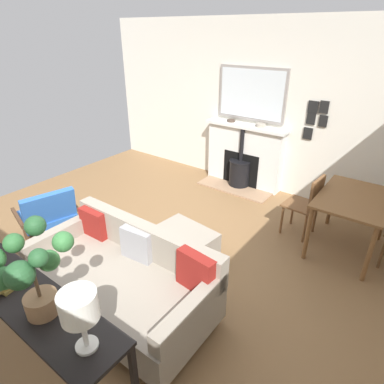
{
  "coord_description": "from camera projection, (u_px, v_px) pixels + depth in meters",
  "views": [
    {
      "loc": [
        2.18,
        2.41,
        2.48
      ],
      "look_at": [
        -0.72,
        0.26,
        0.66
      ],
      "focal_mm": 30.2,
      "sensor_mm": 36.0,
      "label": 1
    }
  ],
  "objects": [
    {
      "name": "book_stack",
      "position": [
        10.0,
        280.0,
        2.43
      ],
      "size": [
        0.27,
        0.18,
        0.08
      ],
      "color": "olive",
      "rests_on": "console_table"
    },
    {
      "name": "dining_chair_near_fireplace",
      "position": [
        308.0,
        202.0,
        4.14
      ],
      "size": [
        0.43,
        0.43,
        0.86
      ],
      "color": "brown",
      "rests_on": "ground"
    },
    {
      "name": "sofa",
      "position": [
        123.0,
        278.0,
        3.1
      ],
      "size": [
        0.93,
        1.85,
        0.79
      ],
      "color": "#B2B2B7",
      "rests_on": "ground"
    },
    {
      "name": "fireplace",
      "position": [
        243.0,
        159.0,
        5.58
      ],
      "size": [
        0.62,
        1.42,
        1.08
      ],
      "color": "#9E7A5B",
      "rests_on": "ground"
    },
    {
      "name": "table_lamp_far_end",
      "position": [
        79.0,
        308.0,
        1.83
      ],
      "size": [
        0.22,
        0.22,
        0.43
      ],
      "color": "white",
      "rests_on": "console_table"
    },
    {
      "name": "potted_plant",
      "position": [
        30.0,
        270.0,
        2.03
      ],
      "size": [
        0.48,
        0.41,
        0.64
      ],
      "color": "#99704C",
      "rests_on": "console_table"
    },
    {
      "name": "console_table",
      "position": [
        33.0,
        307.0,
        2.36
      ],
      "size": [
        0.41,
        1.74,
        0.75
      ],
      "color": "black",
      "rests_on": "ground"
    },
    {
      "name": "mantel_bowl_far",
      "position": [
        261.0,
        125.0,
        5.17
      ],
      "size": [
        0.16,
        0.16,
        0.06
      ],
      "color": "#9E9384",
      "rests_on": "fireplace"
    },
    {
      "name": "armchair_accent",
      "position": [
        48.0,
        213.0,
        3.98
      ],
      "size": [
        0.79,
        0.74,
        0.8
      ],
      "color": "#4C3321",
      "rests_on": "ground"
    },
    {
      "name": "ottoman",
      "position": [
        180.0,
        244.0,
        3.78
      ],
      "size": [
        0.72,
        0.77,
        0.37
      ],
      "color": "#B2B2B7",
      "rests_on": "ground"
    },
    {
      "name": "mirror_over_mantel",
      "position": [
        251.0,
        94.0,
        5.17
      ],
      "size": [
        0.04,
        1.18,
        0.83
      ],
      "color": "gray"
    },
    {
      "name": "photo_gallery_row",
      "position": [
        315.0,
        117.0,
        4.72
      ],
      "size": [
        0.02,
        0.32,
        0.59
      ],
      "color": "black"
    },
    {
      "name": "dining_table",
      "position": [
        353.0,
        204.0,
        3.81
      ],
      "size": [
        1.07,
        0.76,
        0.73
      ],
      "color": "brown",
      "rests_on": "ground"
    },
    {
      "name": "wall_left",
      "position": [
        253.0,
        107.0,
        5.33
      ],
      "size": [
        0.12,
        5.93,
        2.68
      ],
      "primitive_type": "cube",
      "color": "silver",
      "rests_on": "ground"
    },
    {
      "name": "ground_plane",
      "position": [
        140.0,
        256.0,
        3.96
      ],
      "size": [
        5.51,
        5.93,
        0.01
      ],
      "primitive_type": "cube",
      "color": "olive"
    },
    {
      "name": "mantel_bowl_near",
      "position": [
        231.0,
        120.0,
        5.47
      ],
      "size": [
        0.14,
        0.14,
        0.04
      ],
      "color": "#47382D",
      "rests_on": "fireplace"
    }
  ]
}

